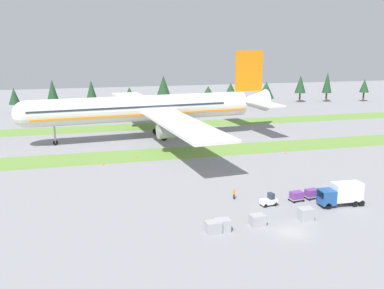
{
  "coord_description": "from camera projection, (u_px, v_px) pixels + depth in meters",
  "views": [
    {
      "loc": [
        -26.29,
        -48.36,
        24.35
      ],
      "look_at": [
        -4.1,
        35.79,
        4.0
      ],
      "focal_mm": 40.83,
      "sensor_mm": 36.0,
      "label": 1
    }
  ],
  "objects": [
    {
      "name": "taxiway_marker_1",
      "position": [
        256.0,
        153.0,
        97.68
      ],
      "size": [
        0.44,
        0.44,
        0.46
      ],
      "primitive_type": "cone",
      "color": "orange",
      "rests_on": "ground"
    },
    {
      "name": "ground_plane",
      "position": [
        291.0,
        232.0,
        57.61
      ],
      "size": [
        400.0,
        400.0,
        0.0
      ],
      "primitive_type": "plane",
      "color": "gray"
    },
    {
      "name": "cargo_dolly_second",
      "position": [
        312.0,
        193.0,
        69.67
      ],
      "size": [
        2.39,
        1.79,
        1.55
      ],
      "rotation": [
        0.0,
        0.0,
        1.71
      ],
      "color": "#A3A3A8",
      "rests_on": "ground"
    },
    {
      "name": "grass_strip_far",
      "position": [
        169.0,
        125.0,
        131.92
      ],
      "size": [
        320.0,
        10.89,
        0.01
      ],
      "primitive_type": "cube",
      "color": "olive",
      "rests_on": "ground"
    },
    {
      "name": "taxiway_marker_0",
      "position": [
        136.0,
        157.0,
        94.42
      ],
      "size": [
        0.44,
        0.44,
        0.49
      ],
      "primitive_type": "cone",
      "color": "orange",
      "rests_on": "ground"
    },
    {
      "name": "taxiway_marker_3",
      "position": [
        103.0,
        164.0,
        88.88
      ],
      "size": [
        0.44,
        0.44,
        0.54
      ],
      "primitive_type": "cone",
      "color": "orange",
      "rests_on": "ground"
    },
    {
      "name": "baggage_tug",
      "position": [
        269.0,
        200.0,
        66.72
      ],
      "size": [
        2.75,
        1.65,
        1.97
      ],
      "rotation": [
        0.0,
        0.0,
        1.71
      ],
      "color": "silver",
      "rests_on": "ground"
    },
    {
      "name": "distant_tree_line",
      "position": [
        157.0,
        91.0,
        164.42
      ],
      "size": [
        186.3,
        11.7,
        12.38
      ],
      "color": "#4C3823",
      "rests_on": "ground"
    },
    {
      "name": "grass_strip_near",
      "position": [
        199.0,
        151.0,
        100.12
      ],
      "size": [
        320.0,
        10.89,
        0.01
      ],
      "primitive_type": "cube",
      "color": "olive",
      "rests_on": "ground"
    },
    {
      "name": "uld_container_2",
      "position": [
        257.0,
        220.0,
        59.53
      ],
      "size": [
        2.07,
        1.69,
        1.5
      ],
      "primitive_type": "cube",
      "rotation": [
        0.0,
        0.0,
        0.05
      ],
      "color": "#A3A3A8",
      "rests_on": "ground"
    },
    {
      "name": "ground_crew_marshaller",
      "position": [
        234.0,
        193.0,
        69.42
      ],
      "size": [
        0.36,
        0.56,
        1.74
      ],
      "rotation": [
        0.0,
        0.0,
        4.73
      ],
      "color": "black",
      "rests_on": "ground"
    },
    {
      "name": "uld_container_3",
      "position": [
        305.0,
        214.0,
        61.34
      ],
      "size": [
        2.06,
        1.68,
        1.73
      ],
      "primitive_type": "cube",
      "rotation": [
        0.0,
        0.0,
        0.04
      ],
      "color": "#A3A3A8",
      "rests_on": "ground"
    },
    {
      "name": "uld_container_0",
      "position": [
        213.0,
        227.0,
        57.18
      ],
      "size": [
        2.08,
        1.7,
        1.54
      ],
      "primitive_type": "cube",
      "rotation": [
        0.0,
        0.0,
        0.05
      ],
      "color": "#A3A3A8",
      "rests_on": "ground"
    },
    {
      "name": "catering_truck",
      "position": [
        341.0,
        193.0,
        66.5
      ],
      "size": [
        7.04,
        2.56,
        3.58
      ],
      "rotation": [
        0.0,
        0.0,
        1.53
      ],
      "color": "#1E4C8E",
      "rests_on": "ground"
    },
    {
      "name": "cargo_dolly_lead",
      "position": [
        296.0,
        195.0,
        68.58
      ],
      "size": [
        2.39,
        1.79,
        1.55
      ],
      "rotation": [
        0.0,
        0.0,
        1.71
      ],
      "color": "#A3A3A8",
      "rests_on": "ground"
    },
    {
      "name": "airliner",
      "position": [
        151.0,
        108.0,
        112.4
      ],
      "size": [
        66.92,
        82.35,
        22.3
      ],
      "rotation": [
        0.0,
        0.0,
        1.66
      ],
      "color": "silver",
      "rests_on": "ground"
    },
    {
      "name": "uld_container_1",
      "position": [
        222.0,
        225.0,
        57.75
      ],
      "size": [
        2.09,
        1.72,
        1.62
      ],
      "primitive_type": "cube",
      "rotation": [
        0.0,
        0.0,
        -0.06
      ],
      "color": "#A3A3A8",
      "rests_on": "ground"
    },
    {
      "name": "taxiway_marker_2",
      "position": [
        285.0,
        153.0,
        97.63
      ],
      "size": [
        0.44,
        0.44,
        0.57
      ],
      "primitive_type": "cone",
      "color": "orange",
      "rests_on": "ground"
    }
  ]
}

